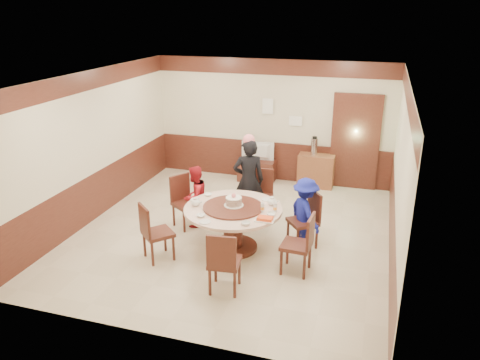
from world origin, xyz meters
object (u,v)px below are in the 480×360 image
(person_blue, at_px, (305,212))
(shrimp_platter, at_px, (265,219))
(person_red, at_px, (195,196))
(tv_stand, at_px, (257,170))
(person_standing, at_px, (249,181))
(television, at_px, (257,151))
(birthday_cake, at_px, (234,201))
(thermos, at_px, (314,147))
(banquet_table, at_px, (233,220))
(side_cabinet, at_px, (316,171))

(person_blue, xyz_separation_m, shrimp_platter, (-0.50, -0.82, 0.17))
(person_red, distance_m, tv_stand, 2.73)
(person_standing, height_order, shrimp_platter, person_standing)
(person_standing, xyz_separation_m, person_red, (-0.88, -0.51, -0.23))
(shrimp_platter, bearing_deg, television, 106.71)
(birthday_cake, xyz_separation_m, thermos, (0.84, 3.31, 0.08))
(person_blue, bearing_deg, person_red, 46.33)
(banquet_table, bearing_deg, person_standing, 93.06)
(thermos, bearing_deg, person_red, -123.58)
(person_red, bearing_deg, side_cabinet, 161.80)
(birthday_cake, bearing_deg, person_standing, 93.27)
(person_standing, bearing_deg, side_cabinet, -136.08)
(person_blue, relative_size, television, 1.60)
(person_red, height_order, television, person_red)
(side_cabinet, bearing_deg, person_standing, -114.04)
(person_standing, bearing_deg, tv_stand, -101.39)
(television, bearing_deg, shrimp_platter, 102.57)
(thermos, bearing_deg, tv_stand, -178.69)
(person_red, relative_size, person_blue, 0.96)
(person_red, bearing_deg, tv_stand, -173.80)
(birthday_cake, height_order, television, birthday_cake)
(tv_stand, height_order, thermos, thermos)
(birthday_cake, relative_size, shrimp_platter, 1.09)
(television, distance_m, thermos, 1.33)
(birthday_cake, bearing_deg, thermos, 75.77)
(birthday_cake, height_order, thermos, thermos)
(birthday_cake, distance_m, side_cabinet, 3.47)
(tv_stand, bearing_deg, thermos, 1.31)
(thermos, bearing_deg, banquet_table, -104.13)
(person_blue, relative_size, side_cabinet, 1.51)
(shrimp_platter, bearing_deg, tv_stand, 106.71)
(person_standing, relative_size, shrimp_platter, 5.39)
(person_standing, bearing_deg, television, -101.39)
(birthday_cake, distance_m, tv_stand, 3.37)
(shrimp_platter, relative_size, tv_stand, 0.35)
(banquet_table, bearing_deg, tv_stand, 98.01)
(banquet_table, height_order, shrimp_platter, shrimp_platter)
(banquet_table, height_order, television, television)
(television, relative_size, side_cabinet, 0.95)
(shrimp_platter, bearing_deg, person_red, 148.02)
(banquet_table, bearing_deg, television, 98.01)
(person_standing, distance_m, tv_stand, 2.26)
(person_red, distance_m, shrimp_platter, 1.87)
(person_red, bearing_deg, person_standing, 136.38)
(banquet_table, xyz_separation_m, person_blue, (1.13, 0.48, 0.07))
(person_standing, bearing_deg, person_red, 7.94)
(tv_stand, relative_size, side_cabinet, 1.06)
(person_red, height_order, thermos, person_red)
(tv_stand, bearing_deg, person_red, -100.20)
(banquet_table, bearing_deg, person_blue, 23.23)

